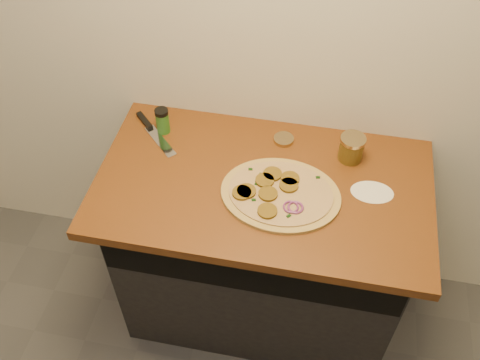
% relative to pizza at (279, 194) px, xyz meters
% --- Properties ---
extents(cabinet, '(1.10, 0.60, 0.86)m').
position_rel_pizza_xyz_m(cabinet, '(-0.07, 0.08, -0.48)').
color(cabinet, black).
rests_on(cabinet, ground).
extents(countertop, '(1.20, 0.70, 0.04)m').
position_rel_pizza_xyz_m(countertop, '(-0.07, 0.05, -0.03)').
color(countertop, brown).
rests_on(countertop, cabinet).
extents(pizza, '(0.43, 0.43, 0.03)m').
position_rel_pizza_xyz_m(pizza, '(0.00, 0.00, 0.00)').
color(pizza, tan).
rests_on(pizza, countertop).
extents(chefs_knife, '(0.22, 0.22, 0.02)m').
position_rel_pizza_xyz_m(chefs_knife, '(-0.54, 0.23, -0.01)').
color(chefs_knife, '#B7BAC1').
rests_on(chefs_knife, countertop).
extents(mason_jar_lid, '(0.09, 0.09, 0.02)m').
position_rel_pizza_xyz_m(mason_jar_lid, '(-0.02, 0.28, -0.00)').
color(mason_jar_lid, tan).
rests_on(mason_jar_lid, countertop).
extents(salsa_jar, '(0.09, 0.09, 0.10)m').
position_rel_pizza_xyz_m(salsa_jar, '(0.23, 0.23, 0.04)').
color(salsa_jar, maroon).
rests_on(salsa_jar, countertop).
extents(spice_shaker, '(0.05, 0.05, 0.11)m').
position_rel_pizza_xyz_m(spice_shaker, '(-0.49, 0.24, 0.04)').
color(spice_shaker, '#2A6620').
rests_on(spice_shaker, countertop).
extents(flour_spill, '(0.16, 0.16, 0.00)m').
position_rel_pizza_xyz_m(flour_spill, '(0.32, 0.08, -0.01)').
color(flour_spill, silver).
rests_on(flour_spill, countertop).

